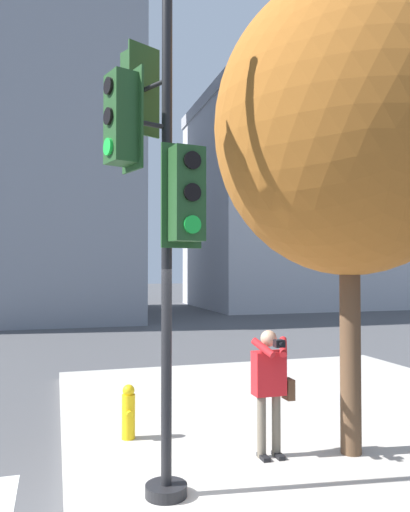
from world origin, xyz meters
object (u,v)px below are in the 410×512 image
(person_photographer, at_px, (270,382))
(street_tree, at_px, (349,128))
(traffic_signal_pole, at_px, (153,176))
(fire_hydrant, at_px, (129,412))

(person_photographer, distance_m, street_tree, 3.41)
(traffic_signal_pole, bearing_deg, fire_hydrant, 89.27)
(person_photographer, bearing_deg, traffic_signal_pole, -155.86)
(street_tree, bearing_deg, person_photographer, 169.81)
(traffic_signal_pole, xyz_separation_m, person_photographer, (1.64, 0.74, -2.38))
(person_photographer, bearing_deg, fire_hydrant, 143.97)
(person_photographer, relative_size, fire_hydrant, 2.11)
(street_tree, xyz_separation_m, fire_hydrant, (-2.65, 1.36, -3.81))
(person_photographer, relative_size, street_tree, 0.26)
(fire_hydrant, bearing_deg, traffic_signal_pole, -90.73)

